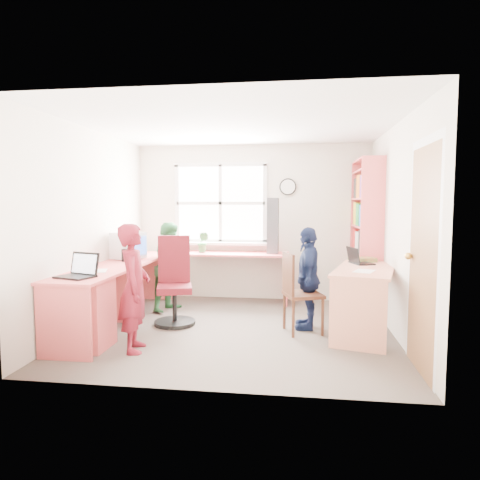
{
  "coord_description": "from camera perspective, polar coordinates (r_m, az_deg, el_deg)",
  "views": [
    {
      "loc": [
        0.69,
        -4.94,
        1.51
      ],
      "look_at": [
        0.0,
        0.25,
        1.05
      ],
      "focal_mm": 32.0,
      "sensor_mm": 36.0,
      "label": 1
    }
  ],
  "objects": [
    {
      "name": "paper_b",
      "position": [
        4.85,
        16.22,
        -4.01
      ],
      "size": [
        0.28,
        0.33,
        0.0
      ],
      "rotation": [
        0.0,
        0.0,
        -0.4
      ],
      "color": "white",
      "rests_on": "right_desk"
    },
    {
      "name": "person_navy",
      "position": [
        5.19,
        9.06,
        -5.03
      ],
      "size": [
        0.32,
        0.73,
        1.22
      ],
      "primitive_type": "imported",
      "rotation": [
        0.0,
        0.0,
        -1.61
      ],
      "color": "#162146",
      "rests_on": "ground"
    },
    {
      "name": "paper_a",
      "position": [
        5.02,
        -18.46,
        -3.92
      ],
      "size": [
        0.28,
        0.33,
        0.0
      ],
      "rotation": [
        0.0,
        0.0,
        0.35
      ],
      "color": "white",
      "rests_on": "l_desk"
    },
    {
      "name": "right_desk",
      "position": [
        5.13,
        16.29,
        -5.92
      ],
      "size": [
        0.92,
        1.43,
        0.76
      ],
      "rotation": [
        0.0,
        0.0,
        -0.25
      ],
      "color": "#F19878",
      "rests_on": "ground"
    },
    {
      "name": "swivel_chair",
      "position": [
        5.43,
        -8.74,
        -6.09
      ],
      "size": [
        0.63,
        0.63,
        1.09
      ],
      "rotation": [
        0.0,
        0.0,
        0.28
      ],
      "color": "black",
      "rests_on": "ground"
    },
    {
      "name": "room",
      "position": [
        5.09,
        -0.1,
        1.73
      ],
      "size": [
        3.64,
        3.44,
        2.44
      ],
      "color": "#4B423B",
      "rests_on": "ground"
    },
    {
      "name": "bookshelf",
      "position": [
        6.22,
        16.42,
        0.13
      ],
      "size": [
        0.3,
        1.02,
        2.1
      ],
      "color": "#FF6665",
      "rests_on": "ground"
    },
    {
      "name": "potted_plant",
      "position": [
        6.52,
        -4.94,
        -0.3
      ],
      "size": [
        0.21,
        0.18,
        0.32
      ],
      "primitive_type": "imported",
      "rotation": [
        0.0,
        0.0,
        -0.29
      ],
      "color": "#2C6F38",
      "rests_on": "l_desk"
    },
    {
      "name": "game_box",
      "position": [
        5.66,
        16.0,
        -2.48
      ],
      "size": [
        0.34,
        0.34,
        0.05
      ],
      "rotation": [
        0.0,
        0.0,
        0.29
      ],
      "color": "red",
      "rests_on": "right_desk"
    },
    {
      "name": "person_green",
      "position": [
        6.06,
        -9.14,
        -3.51
      ],
      "size": [
        0.66,
        0.73,
        1.24
      ],
      "primitive_type": "imported",
      "rotation": [
        0.0,
        0.0,
        1.19
      ],
      "color": "#327F43",
      "rests_on": "ground"
    },
    {
      "name": "cd_tower",
      "position": [
        6.39,
        4.4,
        1.91
      ],
      "size": [
        0.17,
        0.16,
        0.83
      ],
      "rotation": [
        0.0,
        0.0,
        -0.05
      ],
      "color": "black",
      "rests_on": "l_desk"
    },
    {
      "name": "l_desk",
      "position": [
        5.18,
        -15.42,
        -6.91
      ],
      "size": [
        2.38,
        2.95,
        0.75
      ],
      "color": "#FF6665",
      "rests_on": "ground"
    },
    {
      "name": "speaker_a",
      "position": [
        5.71,
        -14.95,
        -1.97
      ],
      "size": [
        0.1,
        0.1,
        0.16
      ],
      "rotation": [
        0.0,
        0.0,
        -0.17
      ],
      "color": "black",
      "rests_on": "l_desk"
    },
    {
      "name": "crt_monitor",
      "position": [
        5.91,
        -14.65,
        -0.74
      ],
      "size": [
        0.44,
        0.41,
        0.36
      ],
      "rotation": [
        0.0,
        0.0,
        -0.26
      ],
      "color": "white",
      "rests_on": "l_desk"
    },
    {
      "name": "speaker_b",
      "position": [
        6.24,
        -12.98,
        -1.35
      ],
      "size": [
        0.08,
        0.08,
        0.16
      ],
      "rotation": [
        0.0,
        0.0,
        -0.01
      ],
      "color": "black",
      "rests_on": "l_desk"
    },
    {
      "name": "wooden_chair",
      "position": [
        5.02,
        7.66,
        -6.57
      ],
      "size": [
        0.51,
        0.51,
        0.93
      ],
      "rotation": [
        0.0,
        0.0,
        0.32
      ],
      "color": "#4D2A19",
      "rests_on": "ground"
    },
    {
      "name": "laptop_right",
      "position": [
        5.41,
        15.49,
        -2.58
      ],
      "size": [
        0.33,
        0.36,
        0.21
      ],
      "rotation": [
        0.0,
        0.0,
        1.9
      ],
      "color": "black",
      "rests_on": "right_desk"
    },
    {
      "name": "laptop_left",
      "position": [
        4.68,
        -20.67,
        -3.93
      ],
      "size": [
        0.43,
        0.39,
        0.25
      ],
      "rotation": [
        0.0,
        0.0,
        -0.31
      ],
      "color": "black",
      "rests_on": "l_desk"
    },
    {
      "name": "person_red",
      "position": [
        4.48,
        -13.91,
        -6.2
      ],
      "size": [
        0.41,
        0.53,
        1.3
      ],
      "primitive_type": "imported",
      "rotation": [
        0.0,
        0.0,
        1.8
      ],
      "color": "maroon",
      "rests_on": "ground"
    }
  ]
}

